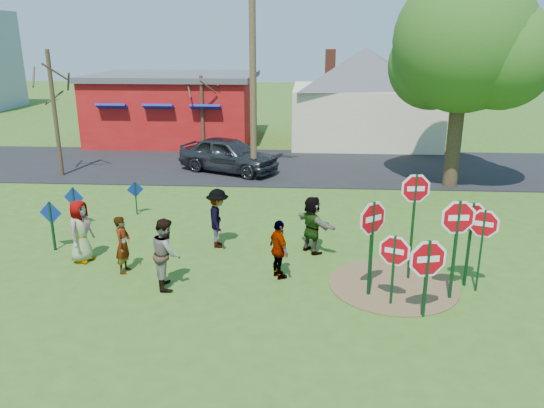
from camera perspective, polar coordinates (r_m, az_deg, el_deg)
The scene contains 26 objects.
ground at distance 14.68m, azimuth -5.47°, elevation -6.49°, with size 120.00×120.00×0.00m, color #335718.
road at distance 25.53m, azimuth -1.45°, elevation 4.12°, with size 120.00×7.50×0.04m, color black.
dirt_patch at distance 13.78m, azimuth 12.87°, elevation -8.50°, with size 3.20×3.20×0.03m, color brown.
red_building at distance 32.41m, azimuth -10.32°, elevation 10.23°, with size 9.40×7.69×3.90m.
cream_house at distance 31.54m, azimuth 9.82°, elevation 11.82°, with size 9.40×9.40×6.50m.
stop_sign_a at distance 12.37m, azimuth 13.00°, elevation -5.44°, with size 0.91×0.39×1.84m.
stop_sign_b at distance 13.48m, azimuth 15.10°, elevation 0.43°, with size 0.98×0.13×2.92m.
stop_sign_c at distance 12.82m, azimuth 19.30°, elevation -2.42°, with size 1.08×0.15×2.59m.
stop_sign_d at distance 13.69m, azimuth 20.65°, elevation -2.03°, with size 1.02×0.15×2.31m.
stop_sign_e at distance 12.00m, azimuth 16.38°, elevation -6.17°, with size 1.13×0.27×1.97m.
stop_sign_f at distance 13.53m, azimuth 21.77°, elevation -2.64°, with size 0.88×0.35×2.22m.
stop_sign_g at distance 12.51m, azimuth 10.74°, elevation -2.51°, with size 0.87×0.68×2.51m.
blue_diamond_b at distance 16.50m, azimuth -22.63°, elevation -1.59°, with size 0.68×0.10×1.49m.
blue_diamond_c at distance 18.46m, azimuth -20.50°, elevation 0.21°, with size 0.70×0.14×1.31m.
blue_diamond_d at distance 18.98m, azimuth -14.47°, elevation 1.04°, with size 0.53×0.22×1.19m.
person_a at distance 15.45m, azimuth -19.90°, elevation -2.76°, with size 0.86×0.56×1.76m, color #465095.
person_b at distance 14.43m, azimuth -15.74°, elevation -4.21°, with size 0.56×0.37×1.55m, color #276C68.
person_c at distance 13.32m, azimuth -11.30°, elevation -5.20°, with size 0.87×0.67×1.78m, color #974A33.
person_d at distance 15.61m, azimuth -5.84°, elevation -1.53°, with size 1.14×0.65×1.76m, color #2D2E31.
person_e at distance 13.55m, azimuth 0.75°, elevation -4.92°, with size 0.92×0.38×1.56m, color #482D50.
person_f at distance 15.17m, azimuth 4.35°, elevation -2.22°, with size 1.56×0.50×1.68m, color #1B4C22.
suv at distance 24.27m, azimuth -4.71°, elevation 5.32°, with size 1.87×4.64×1.58m, color #2E2F33.
utility_pole at distance 22.54m, azimuth -2.08°, elevation 14.34°, with size 2.12×0.74×8.92m.
leafy_tree at distance 22.57m, azimuth 20.27°, elevation 15.33°, with size 5.99×5.47×8.52m.
bare_tree_west at distance 24.96m, azimuth -22.52°, elevation 10.69°, with size 1.80×1.80×5.46m.
bare_tree_east at distance 28.40m, azimuth -7.55°, elevation 10.67°, with size 1.80×1.80×4.04m.
Camera 1 is at (2.25, -13.22, 5.98)m, focal length 35.00 mm.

